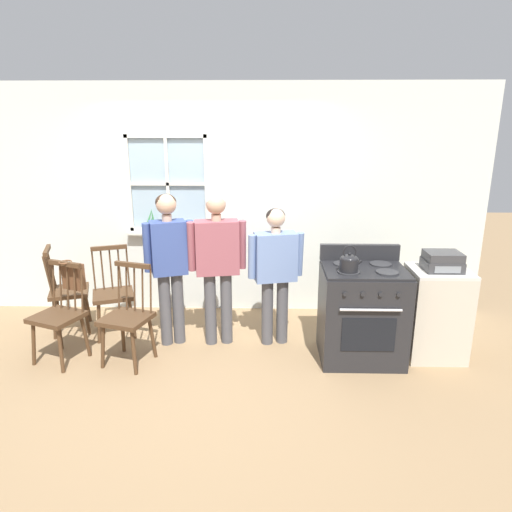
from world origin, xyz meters
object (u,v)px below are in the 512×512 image
(person_teen_center, at_px, (217,256))
(handbag, at_px, (73,276))
(chair_by_window, at_px, (59,316))
(person_elderly_left, at_px, (169,257))
(chair_near_stove, at_px, (128,318))
(kettle, at_px, (349,262))
(stove, at_px, (362,313))
(person_adult_right, at_px, (275,265))
(stereo, at_px, (442,261))
(chair_near_wall, at_px, (113,294))
(side_counter, at_px, (435,313))
(chair_center_cluster, at_px, (67,292))
(potted_plant, at_px, (152,225))

(person_teen_center, height_order, handbag, person_teen_center)
(chair_by_window, bearing_deg, person_elderly_left, 42.35)
(person_elderly_left, bearing_deg, chair_near_stove, -149.38)
(person_elderly_left, height_order, kettle, person_elderly_left)
(person_teen_center, relative_size, stove, 1.46)
(chair_near_stove, bearing_deg, person_adult_right, 34.87)
(stereo, bearing_deg, stove, -176.92)
(chair_by_window, xyz_separation_m, stove, (2.92, 0.12, 0.02))
(person_elderly_left, height_order, person_adult_right, person_elderly_left)
(chair_near_stove, distance_m, stove, 2.26)
(chair_near_wall, height_order, person_adult_right, person_adult_right)
(side_counter, bearing_deg, stereo, -90.00)
(chair_center_cluster, height_order, kettle, kettle)
(stove, bearing_deg, handbag, 178.00)
(chair_by_window, height_order, person_elderly_left, person_elderly_left)
(stove, xyz_separation_m, kettle, (-0.18, -0.13, 0.55))
(chair_by_window, height_order, stereo, stereo)
(chair_near_stove, bearing_deg, chair_by_window, -164.57)
(chair_near_wall, relative_size, person_elderly_left, 0.61)
(person_teen_center, bearing_deg, handbag, 177.13)
(person_elderly_left, relative_size, stove, 1.46)
(side_counter, bearing_deg, chair_near_wall, 172.84)
(person_teen_center, height_order, side_counter, person_teen_center)
(chair_near_stove, relative_size, person_adult_right, 0.67)
(side_counter, xyz_separation_m, stereo, (0.00, -0.02, 0.54))
(chair_near_wall, bearing_deg, potted_plant, 46.71)
(person_adult_right, bearing_deg, side_counter, -21.16)
(chair_center_cluster, relative_size, potted_plant, 3.31)
(person_adult_right, xyz_separation_m, stereo, (1.57, -0.26, 0.13))
(potted_plant, xyz_separation_m, side_counter, (3.03, -1.10, -0.63))
(chair_by_window, distance_m, person_elderly_left, 1.19)
(chair_near_wall, distance_m, side_counter, 3.35)
(chair_by_window, height_order, person_teen_center, person_teen_center)
(chair_center_cluster, bearing_deg, stereo, -116.59)
(kettle, distance_m, potted_plant, 2.48)
(chair_near_stove, distance_m, kettle, 2.15)
(potted_plant, bearing_deg, person_teen_center, -45.12)
(chair_by_window, bearing_deg, chair_near_stove, 19.45)
(chair_near_wall, relative_size, stereo, 2.85)
(person_teen_center, distance_m, potted_plant, 1.24)
(chair_center_cluster, height_order, stereo, stereo)
(chair_by_window, bearing_deg, stove, 23.88)
(stove, height_order, side_counter, stove)
(chair_by_window, relative_size, chair_near_stove, 1.00)
(stereo, bearing_deg, potted_plant, 159.78)
(person_elderly_left, bearing_deg, stereo, -24.64)
(chair_by_window, distance_m, side_counter, 3.66)
(kettle, bearing_deg, chair_center_cluster, 167.11)
(chair_by_window, distance_m, chair_center_cluster, 0.69)
(chair_near_stove, height_order, handbag, same)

